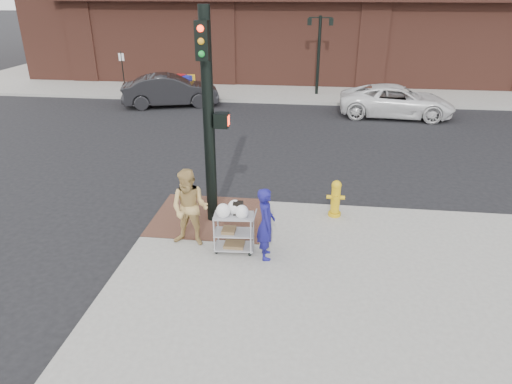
# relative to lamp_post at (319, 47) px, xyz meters

# --- Properties ---
(ground) EXTENTS (220.00, 220.00, 0.00)m
(ground) POSITION_rel_lamp_post_xyz_m (-2.00, -16.00, -2.62)
(ground) COLOR black
(ground) RESTS_ON ground
(sidewalk_far) EXTENTS (65.00, 36.00, 0.15)m
(sidewalk_far) POSITION_rel_lamp_post_xyz_m (10.50, 16.00, -2.54)
(sidewalk_far) COLOR gray
(sidewalk_far) RESTS_ON ground
(brick_curb_ramp) EXTENTS (2.80, 2.40, 0.01)m
(brick_curb_ramp) POSITION_rel_lamp_post_xyz_m (-2.60, -15.10, -2.46)
(brick_curb_ramp) COLOR brown
(brick_curb_ramp) RESTS_ON sidewalk_near
(lamp_post) EXTENTS (1.32, 0.22, 4.00)m
(lamp_post) POSITION_rel_lamp_post_xyz_m (0.00, 0.00, 0.00)
(lamp_post) COLOR black
(lamp_post) RESTS_ON sidewalk_far
(parking_sign) EXTENTS (0.05, 0.05, 2.20)m
(parking_sign) POSITION_rel_lamp_post_xyz_m (-10.50, -1.00, -1.37)
(parking_sign) COLOR black
(parking_sign) RESTS_ON sidewalk_far
(traffic_signal_pole) EXTENTS (0.61, 0.51, 5.00)m
(traffic_signal_pole) POSITION_rel_lamp_post_xyz_m (-2.48, -15.23, 0.21)
(traffic_signal_pole) COLOR black
(traffic_signal_pole) RESTS_ON sidewalk_near
(woman_blue) EXTENTS (0.49, 0.65, 1.60)m
(woman_blue) POSITION_rel_lamp_post_xyz_m (-1.00, -16.77, -1.67)
(woman_blue) COLOR navy
(woman_blue) RESTS_ON sidewalk_near
(pedestrian_tan) EXTENTS (0.93, 0.75, 1.78)m
(pedestrian_tan) POSITION_rel_lamp_post_xyz_m (-2.72, -16.44, -1.58)
(pedestrian_tan) COLOR tan
(pedestrian_tan) RESTS_ON sidewalk_near
(sedan_dark) EXTENTS (4.98, 2.97, 1.55)m
(sedan_dark) POSITION_rel_lamp_post_xyz_m (-7.23, -3.10, -1.84)
(sedan_dark) COLOR black
(sedan_dark) RESTS_ON ground
(minivan_white) EXTENTS (5.25, 2.69, 1.42)m
(minivan_white) POSITION_rel_lamp_post_xyz_m (3.63, -3.80, -1.91)
(minivan_white) COLOR white
(minivan_white) RESTS_ON ground
(utility_cart) EXTENTS (0.88, 0.54, 1.18)m
(utility_cart) POSITION_rel_lamp_post_xyz_m (-1.71, -16.62, -1.93)
(utility_cart) COLOR #96979B
(utility_cart) RESTS_ON sidewalk_near
(fire_hydrant) EXTENTS (0.45, 0.32, 0.96)m
(fire_hydrant) POSITION_rel_lamp_post_xyz_m (0.53, -14.62, -1.98)
(fire_hydrant) COLOR gold
(fire_hydrant) RESTS_ON sidewalk_near
(newsbox_red) EXTENTS (0.58, 0.55, 1.08)m
(newsbox_red) POSITION_rel_lamp_post_xyz_m (-7.27, -1.17, -1.93)
(newsbox_red) COLOR #B21415
(newsbox_red) RESTS_ON sidewalk_far
(newsbox_yellow) EXTENTS (0.50, 0.47, 1.01)m
(newsbox_yellow) POSITION_rel_lamp_post_xyz_m (-6.75, -0.87, -1.96)
(newsbox_yellow) COLOR #EFAE1A
(newsbox_yellow) RESTS_ON sidewalk_far
(newsbox_blue) EXTENTS (0.51, 0.47, 1.03)m
(newsbox_blue) POSITION_rel_lamp_post_xyz_m (-6.88, -1.23, -1.95)
(newsbox_blue) COLOR #1A24AF
(newsbox_blue) RESTS_ON sidewalk_far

